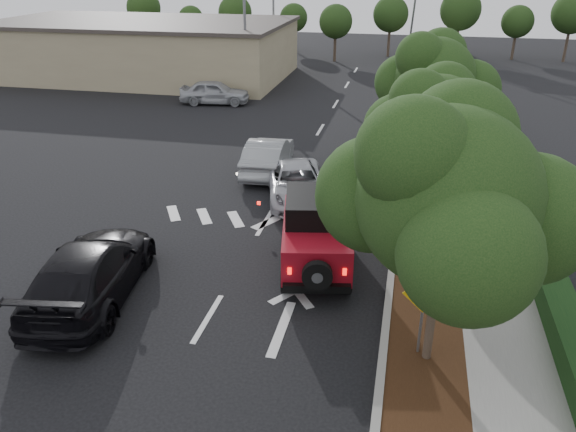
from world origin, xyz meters
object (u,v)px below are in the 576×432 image
(red_jeep, at_px, (316,230))
(black_suv_oncoming, at_px, (90,271))
(silver_suv_ahead, at_px, (296,183))
(speed_hump_sign, at_px, (423,304))

(red_jeep, height_order, black_suv_oncoming, red_jeep)
(silver_suv_ahead, distance_m, black_suv_oncoming, 9.01)
(black_suv_oncoming, relative_size, speed_hump_sign, 2.68)
(silver_suv_ahead, bearing_deg, speed_hump_sign, -78.79)
(black_suv_oncoming, distance_m, speed_hump_sign, 8.89)
(red_jeep, bearing_deg, silver_suv_ahead, 97.36)
(silver_suv_ahead, bearing_deg, red_jeep, -89.23)
(red_jeep, relative_size, black_suv_oncoming, 0.80)
(red_jeep, height_order, speed_hump_sign, speed_hump_sign)
(silver_suv_ahead, height_order, speed_hump_sign, speed_hump_sign)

